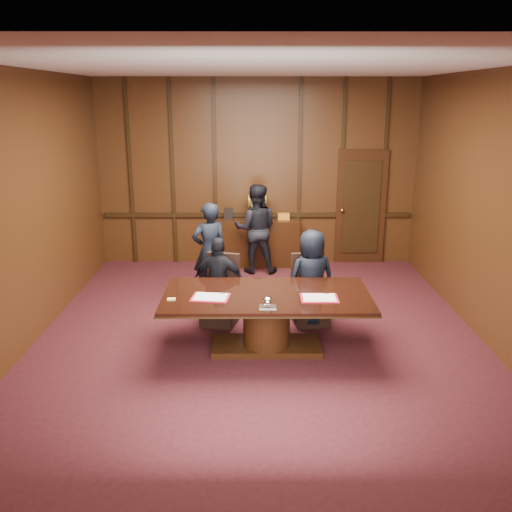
{
  "coord_description": "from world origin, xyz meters",
  "views": [
    {
      "loc": [
        -0.08,
        -6.8,
        3.14
      ],
      "look_at": [
        -0.04,
        0.31,
        1.05
      ],
      "focal_mm": 38.0,
      "sensor_mm": 36.0,
      "label": 1
    }
  ],
  "objects_px": {
    "sideboard": "(257,241)",
    "signatory_right": "(312,278)",
    "signatory_left": "(219,282)",
    "witness_left": "(210,251)",
    "conference_table": "(267,312)",
    "witness_right": "(256,229)"
  },
  "relations": [
    {
      "from": "sideboard",
      "to": "signatory_right",
      "type": "distance_m",
      "value": 2.96
    },
    {
      "from": "signatory_left",
      "to": "sideboard",
      "type": "bearing_deg",
      "value": -90.92
    },
    {
      "from": "sideboard",
      "to": "witness_left",
      "type": "bearing_deg",
      "value": -113.57
    },
    {
      "from": "signatory_right",
      "to": "witness_left",
      "type": "distance_m",
      "value": 1.86
    },
    {
      "from": "witness_left",
      "to": "sideboard",
      "type": "bearing_deg",
      "value": -137.09
    },
    {
      "from": "sideboard",
      "to": "conference_table",
      "type": "xyz_separation_m",
      "value": [
        0.09,
        -3.66,
        0.02
      ]
    },
    {
      "from": "conference_table",
      "to": "signatory_right",
      "type": "height_order",
      "value": "signatory_right"
    },
    {
      "from": "signatory_left",
      "to": "signatory_right",
      "type": "bearing_deg",
      "value": -169.84
    },
    {
      "from": "signatory_left",
      "to": "signatory_right",
      "type": "height_order",
      "value": "signatory_right"
    },
    {
      "from": "sideboard",
      "to": "signatory_left",
      "type": "distance_m",
      "value": 2.92
    },
    {
      "from": "witness_left",
      "to": "witness_right",
      "type": "distance_m",
      "value": 1.55
    },
    {
      "from": "witness_left",
      "to": "witness_right",
      "type": "relative_size",
      "value": 0.95
    },
    {
      "from": "conference_table",
      "to": "signatory_left",
      "type": "distance_m",
      "value": 1.04
    },
    {
      "from": "signatory_right",
      "to": "witness_right",
      "type": "height_order",
      "value": "witness_right"
    },
    {
      "from": "sideboard",
      "to": "conference_table",
      "type": "bearing_deg",
      "value": -88.58
    },
    {
      "from": "signatory_right",
      "to": "witness_left",
      "type": "xyz_separation_m",
      "value": [
        -1.51,
        1.08,
        0.09
      ]
    },
    {
      "from": "signatory_right",
      "to": "witness_right",
      "type": "bearing_deg",
      "value": -87.96
    },
    {
      "from": "sideboard",
      "to": "witness_right",
      "type": "height_order",
      "value": "witness_right"
    },
    {
      "from": "signatory_left",
      "to": "witness_left",
      "type": "bearing_deg",
      "value": -68.61
    },
    {
      "from": "sideboard",
      "to": "witness_left",
      "type": "height_order",
      "value": "witness_left"
    },
    {
      "from": "conference_table",
      "to": "witness_left",
      "type": "bearing_deg",
      "value": 114.68
    },
    {
      "from": "signatory_right",
      "to": "witness_right",
      "type": "xyz_separation_m",
      "value": [
        -0.77,
        2.44,
        0.13
      ]
    }
  ]
}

